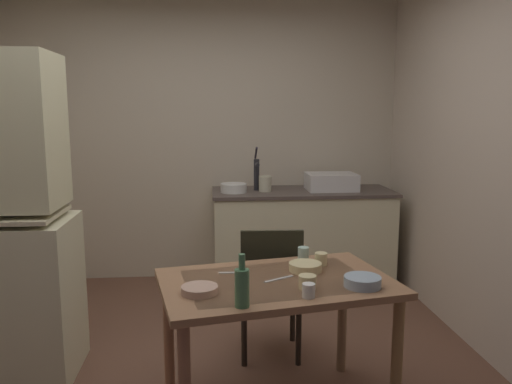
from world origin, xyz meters
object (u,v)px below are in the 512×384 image
Objects in this scene: mixing_bowl_counter at (234,188)px; glass_bottle at (242,286)px; sink_basin at (331,181)px; dining_table at (277,298)px; hand_pump at (257,172)px; chair_far_side at (271,287)px; serving_bowl_wide at (200,290)px; mug_dark at (321,259)px.

mixing_bowl_counter is 2.28m from glass_bottle.
sink_basin reaches higher than dining_table.
dining_table is 5.37× the size of glass_bottle.
glass_bottle is (-0.28, -2.37, -0.22)m from hand_pump.
mixing_bowl_counter is (-0.21, -0.10, -0.13)m from hand_pump.
chair_far_side is (-0.04, -1.43, -0.57)m from hand_pump.
glass_bottle reaches higher than serving_bowl_wide.
hand_pump is at bearing 88.43° from chair_far_side.
sink_basin is 1.13× the size of hand_pump.
chair_far_side is (0.04, 0.60, -0.16)m from dining_table.
mug_dark is at bearing -57.58° from chair_far_side.
dining_table is 1.47× the size of chair_far_side.
sink_basin is 2.15m from dining_table.
dining_table is (0.13, -1.94, -0.28)m from mixing_bowl_counter.
chair_far_side is (-0.71, -1.38, -0.48)m from sink_basin.
hand_pump is at bearing 96.30° from mug_dark.
dining_table is 0.43m from serving_bowl_wide.
serving_bowl_wide is at bearing -97.01° from mixing_bowl_counter.
mug_dark is (0.20, -1.80, -0.28)m from hand_pump.
sink_basin reaches higher than mixing_bowl_counter.
hand_pump is 2.23× the size of serving_bowl_wide.
serving_bowl_wide is at bearing -158.18° from dining_table.
glass_bottle is at bearing -91.68° from mixing_bowl_counter.
dining_table is (-0.75, -1.99, -0.32)m from sink_basin.
hand_pump is at bearing 77.93° from serving_bowl_wide.
glass_bottle is at bearing -96.67° from hand_pump.
serving_bowl_wide is 0.73× the size of glass_bottle.
dining_table is at bearing -110.64° from sink_basin.
sink_basin reaches higher than glass_bottle.
mixing_bowl_counter is 1.76m from mug_dark.
sink_basin is 2.43m from serving_bowl_wide.
mixing_bowl_counter is (-0.88, -0.05, -0.04)m from sink_basin.
glass_bottle is at bearing -104.20° from chair_far_side.
sink_basin is 2.51m from glass_bottle.
mixing_bowl_counter is at bearing 97.32° from chair_far_side.
serving_bowl_wide is at bearing -117.98° from sink_basin.
hand_pump is 0.45× the size of chair_far_side.
hand_pump is 1.84m from mug_dark.
hand_pump is 5.53× the size of mug_dark.
glass_bottle is (-0.48, -0.57, 0.06)m from mug_dark.
sink_basin is 1.83× the size of glass_bottle.
serving_bowl_wide is 2.48× the size of mug_dark.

